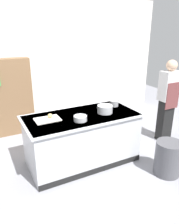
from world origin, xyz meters
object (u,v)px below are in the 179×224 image
at_px(sauce_pan, 114,103).
at_px(bookshelf, 7,98).
at_px(mixing_bowl, 80,118).
at_px(trash_bin, 168,158).
at_px(person_chef, 168,99).
at_px(stock_pot, 105,109).
at_px(onion, 50,116).

xyz_separation_m(sauce_pan, bookshelf, (-1.73, 1.64, -0.10)).
distance_m(sauce_pan, mixing_bowl, 0.94).
height_order(trash_bin, person_chef, person_chef).
bearing_deg(bookshelf, stock_pot, -53.49).
xyz_separation_m(stock_pot, trash_bin, (0.67, -0.92, -0.68)).
relative_size(mixing_bowl, trash_bin, 0.37).
bearing_deg(onion, bookshelf, 104.55).
xyz_separation_m(stock_pot, bookshelf, (-1.39, 1.87, -0.12)).
distance_m(stock_pot, mixing_bowl, 0.55).
relative_size(stock_pot, mixing_bowl, 1.55).
bearing_deg(mixing_bowl, sauce_pan, 22.06).
bearing_deg(trash_bin, bookshelf, 126.43).
height_order(stock_pot, person_chef, person_chef).
bearing_deg(sauce_pan, trash_bin, -73.77).
bearing_deg(stock_pot, person_chef, 1.12).
bearing_deg(onion, person_chef, -3.16).
bearing_deg(bookshelf, onion, -75.45).
relative_size(onion, sauce_pan, 0.32).
height_order(sauce_pan, mixing_bowl, sauce_pan).
xyz_separation_m(onion, trash_bin, (1.62, -1.09, -0.67)).
xyz_separation_m(onion, bookshelf, (-0.44, 1.71, -0.11)).
height_order(sauce_pan, trash_bin, sauce_pan).
xyz_separation_m(stock_pot, mixing_bowl, (-0.54, -0.12, -0.03)).
bearing_deg(trash_bin, mixing_bowl, 146.72).
relative_size(stock_pot, trash_bin, 0.57).
height_order(onion, person_chef, person_chef).
xyz_separation_m(mixing_bowl, bookshelf, (-0.85, 2.00, -0.09)).
bearing_deg(stock_pot, trash_bin, -53.75).
xyz_separation_m(onion, person_chef, (2.48, -0.14, -0.04)).
bearing_deg(bookshelf, sauce_pan, -43.58).
bearing_deg(bookshelf, person_chef, -32.23).
bearing_deg(trash_bin, sauce_pan, 106.23).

